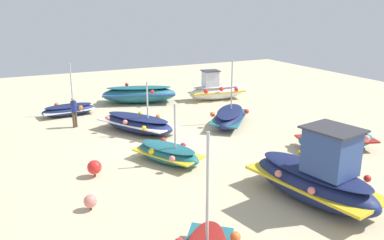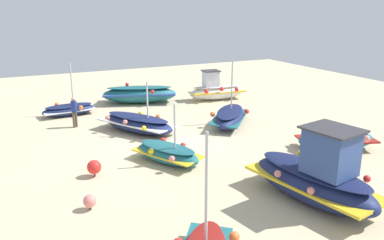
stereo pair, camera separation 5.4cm
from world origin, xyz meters
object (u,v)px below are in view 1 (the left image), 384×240
object	(u,v)px
fishing_boat_5	(230,117)
mooring_buoy_1	(90,201)
fishing_boat_4	(316,177)
fishing_boat_7	(168,153)
fishing_boat_8	(69,110)
fishing_boat_1	(336,139)
fishing_boat_0	(138,123)
fishing_boat_2	(216,90)
mooring_buoy_0	(94,167)
fishing_boat_6	(139,94)
person_walking	(74,110)

from	to	relation	value
fishing_boat_5	mooring_buoy_1	size ratio (longest dim) A/B	7.42
fishing_boat_4	fishing_boat_7	size ratio (longest dim) A/B	1.48
fishing_boat_8	fishing_boat_1	bearing A→B (deg)	126.92
fishing_boat_0	fishing_boat_2	size ratio (longest dim) A/B	1.12
mooring_buoy_0	fishing_boat_7	bearing A→B (deg)	-87.79
fishing_boat_7	fishing_boat_1	bearing A→B (deg)	-130.79
fishing_boat_4	mooring_buoy_1	bearing A→B (deg)	-121.99
fishing_boat_2	fishing_boat_7	size ratio (longest dim) A/B	1.22
fishing_boat_0	mooring_buoy_1	bearing A→B (deg)	120.63
fishing_boat_8	fishing_boat_7	bearing A→B (deg)	100.06
fishing_boat_6	person_walking	xyz separation A→B (m)	(-3.86, 5.03, 0.35)
fishing_boat_2	fishing_boat_7	distance (m)	12.04
fishing_boat_0	fishing_boat_2	world-z (taller)	fishing_boat_0
fishing_boat_5	fishing_boat_8	bearing A→B (deg)	-85.56
fishing_boat_4	person_walking	distance (m)	13.66
mooring_buoy_1	fishing_boat_8	bearing A→B (deg)	-6.33
mooring_buoy_0	mooring_buoy_1	xyz separation A→B (m)	(-2.58, 0.72, -0.08)
fishing_boat_6	mooring_buoy_0	distance (m)	12.23
person_walking	mooring_buoy_1	world-z (taller)	person_walking
fishing_boat_2	fishing_boat_4	xyz separation A→B (m)	(-14.81, 4.47, 0.23)
fishing_boat_6	mooring_buoy_0	world-z (taller)	fishing_boat_6
fishing_boat_0	mooring_buoy_1	xyz separation A→B (m)	(-7.28, 4.08, -0.17)
fishing_boat_1	mooring_buoy_1	distance (m)	11.59
fishing_boat_5	fishing_boat_6	size ratio (longest dim) A/B	0.74
fishing_boat_2	fishing_boat_5	size ratio (longest dim) A/B	1.05
fishing_boat_6	fishing_boat_8	bearing A→B (deg)	-146.49
fishing_boat_1	fishing_boat_8	distance (m)	15.37
fishing_boat_4	fishing_boat_6	bearing A→B (deg)	172.22
fishing_boat_4	mooring_buoy_1	world-z (taller)	fishing_boat_4
mooring_buoy_0	mooring_buoy_1	distance (m)	2.68
fishing_boat_0	fishing_boat_7	distance (m)	4.59
fishing_boat_0	fishing_boat_1	xyz separation A→B (m)	(-6.52, -7.49, 0.01)
fishing_boat_4	fishing_boat_6	size ratio (longest dim) A/B	0.94
fishing_boat_2	mooring_buoy_1	bearing A→B (deg)	53.23
fishing_boat_6	mooring_buoy_1	world-z (taller)	fishing_boat_6
fishing_boat_8	mooring_buoy_0	bearing A→B (deg)	81.55
fishing_boat_5	person_walking	world-z (taller)	fishing_boat_5
fishing_boat_6	person_walking	world-z (taller)	person_walking
fishing_boat_8	person_walking	size ratio (longest dim) A/B	1.93
fishing_boat_1	fishing_boat_8	bearing A→B (deg)	-29.90
fishing_boat_2	fishing_boat_4	distance (m)	15.47
fishing_boat_8	mooring_buoy_0	distance (m)	9.70
fishing_boat_0	person_walking	xyz separation A→B (m)	(2.33, 2.83, 0.49)
fishing_boat_8	fishing_boat_5	bearing A→B (deg)	137.73
mooring_buoy_0	fishing_boat_2	bearing A→B (deg)	-48.71
fishing_boat_1	fishing_boat_2	size ratio (longest dim) A/B	0.93
mooring_buoy_1	fishing_boat_1	bearing A→B (deg)	-86.23
fishing_boat_6	mooring_buoy_1	xyz separation A→B (m)	(-13.47, 6.28, -0.31)
fishing_boat_1	fishing_boat_6	size ratio (longest dim) A/B	0.72
fishing_boat_2	fishing_boat_7	bearing A→B (deg)	57.70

